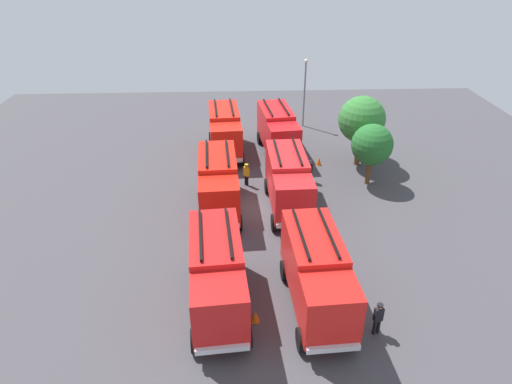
{
  "coord_description": "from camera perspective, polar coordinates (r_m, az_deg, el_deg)",
  "views": [
    {
      "loc": [
        26.45,
        -1.23,
        16.29
      ],
      "look_at": [
        0.0,
        0.0,
        1.4
      ],
      "focal_mm": 31.49,
      "sensor_mm": 36.0,
      "label": 1
    }
  ],
  "objects": [
    {
      "name": "traffic_cone_0",
      "position": [
        22.65,
        -0.1,
        -15.5
      ],
      "size": [
        0.44,
        0.44,
        0.63
      ],
      "primitive_type": "cone",
      "color": "#F2600C",
      "rests_on": "ground"
    },
    {
      "name": "fire_truck_1",
      "position": [
        30.16,
        -4.82,
        1.29
      ],
      "size": [
        7.32,
        3.07,
        3.88
      ],
      "rotation": [
        0.0,
        0.0,
        0.05
      ],
      "color": "red",
      "rests_on": "ground"
    },
    {
      "name": "tree_2",
      "position": [
        34.15,
        14.53,
        5.82
      ],
      "size": [
        3.06,
        3.06,
        4.74
      ],
      "color": "brown",
      "rests_on": "ground"
    },
    {
      "name": "fire_truck_4",
      "position": [
        30.33,
        4.12,
        1.49
      ],
      "size": [
        7.25,
        2.88,
        3.88
      ],
      "rotation": [
        0.0,
        0.0,
        0.02
      ],
      "color": "red",
      "rests_on": "ground"
    },
    {
      "name": "lamppost",
      "position": [
        44.59,
        6.21,
        13.02
      ],
      "size": [
        0.36,
        0.36,
        6.62
      ],
      "color": "slate",
      "rests_on": "ground"
    },
    {
      "name": "ground_plane",
      "position": [
        31.09,
        -0.0,
        -2.25
      ],
      "size": [
        56.01,
        56.01,
        0.0
      ],
      "primitive_type": "plane",
      "color": "#423F44"
    },
    {
      "name": "tree_1",
      "position": [
        36.9,
        13.29,
        8.91
      ],
      "size": [
        3.72,
        3.72,
        5.76
      ],
      "color": "brown",
      "rests_on": "ground"
    },
    {
      "name": "fire_truck_0",
      "position": [
        38.75,
        -3.98,
        7.88
      ],
      "size": [
        7.35,
        3.16,
        3.88
      ],
      "rotation": [
        0.0,
        0.0,
        0.07
      ],
      "color": "red",
      "rests_on": "ground"
    },
    {
      "name": "firefighter_1",
      "position": [
        33.71,
        -1.23,
        2.36
      ],
      "size": [
        0.48,
        0.45,
        1.76
      ],
      "rotation": [
        0.0,
        0.0,
        2.25
      ],
      "color": "black",
      "rests_on": "ground"
    },
    {
      "name": "fire_truck_5",
      "position": [
        22.41,
        7.74,
        -10.08
      ],
      "size": [
        7.32,
        3.07,
        3.88
      ],
      "rotation": [
        0.0,
        0.0,
        0.05
      ],
      "color": "red",
      "rests_on": "ground"
    },
    {
      "name": "tree_0",
      "position": [
        38.63,
        13.51,
        8.5
      ],
      "size": [
        2.93,
        2.93,
        4.54
      ],
      "color": "brown",
      "rests_on": "ground"
    },
    {
      "name": "firefighter_0",
      "position": [
        34.47,
        6.83,
        2.81
      ],
      "size": [
        0.41,
        0.48,
        1.78
      ],
      "rotation": [
        0.0,
        0.0,
        0.49
      ],
      "color": "black",
      "rests_on": "ground"
    },
    {
      "name": "traffic_cone_1",
      "position": [
        37.56,
        8.0,
        3.88
      ],
      "size": [
        0.44,
        0.44,
        0.62
      ],
      "primitive_type": "cone",
      "color": "#F2600C",
      "rests_on": "ground"
    },
    {
      "name": "fire_truck_3",
      "position": [
        38.77,
        2.77,
        7.93
      ],
      "size": [
        7.42,
        3.38,
        3.88
      ],
      "rotation": [
        0.0,
        0.0,
        0.11
      ],
      "color": "red",
      "rests_on": "ground"
    },
    {
      "name": "firefighter_2",
      "position": [
        22.34,
        15.25,
        -15.09
      ],
      "size": [
        0.33,
        0.46,
        1.8
      ],
      "rotation": [
        0.0,
        0.0,
        3.37
      ],
      "color": "black",
      "rests_on": "ground"
    },
    {
      "name": "fire_truck_2",
      "position": [
        22.26,
        -4.99,
        -10.2
      ],
      "size": [
        7.37,
        3.22,
        3.88
      ],
      "rotation": [
        0.0,
        0.0,
        0.08
      ],
      "color": "red",
      "rests_on": "ground"
    }
  ]
}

